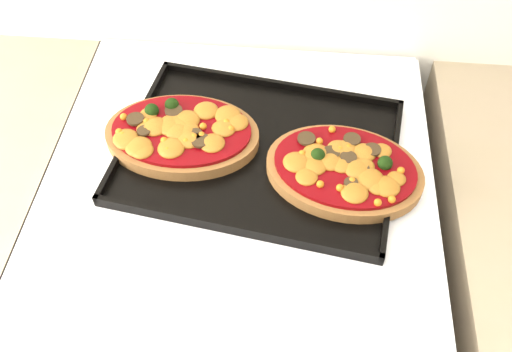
# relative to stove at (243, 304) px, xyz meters

# --- Properties ---
(stove) EXTENTS (0.60, 0.60, 0.91)m
(stove) POSITION_rel_stove_xyz_m (0.00, 0.00, 0.00)
(stove) COLOR white
(stove) RESTS_ON floor
(baking_tray) EXTENTS (0.46, 0.37, 0.02)m
(baking_tray) POSITION_rel_stove_xyz_m (0.03, 0.03, 0.47)
(baking_tray) COLOR black
(baking_tray) RESTS_ON stove
(pizza_left) EXTENTS (0.24, 0.16, 0.04)m
(pizza_left) POSITION_rel_stove_xyz_m (-0.09, 0.04, 0.48)
(pizza_left) COLOR #996735
(pizza_left) RESTS_ON baking_tray
(pizza_right) EXTENTS (0.26, 0.21, 0.03)m
(pizza_right) POSITION_rel_stove_xyz_m (0.16, -0.01, 0.48)
(pizza_right) COLOR #996735
(pizza_right) RESTS_ON baking_tray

